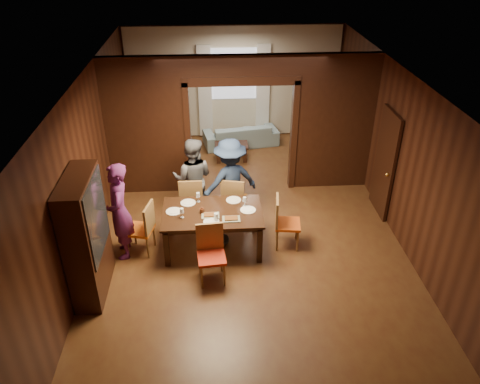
{
  "coord_description": "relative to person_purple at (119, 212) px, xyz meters",
  "views": [
    {
      "loc": [
        -0.59,
        -7.33,
        5.13
      ],
      "look_at": [
        -0.15,
        -0.4,
        1.05
      ],
      "focal_mm": 35.0,
      "sensor_mm": 36.0,
      "label": 1
    }
  ],
  "objects": [
    {
      "name": "wineglass_right",
      "position": [
        2.13,
        0.22,
        -0.02
      ],
      "size": [
        0.08,
        0.08,
        0.18
      ],
      "primitive_type": null,
      "color": "silver",
      "rests_on": "dining_table"
    },
    {
      "name": "wineglass_far",
      "position": [
        1.31,
        0.43,
        -0.02
      ],
      "size": [
        0.08,
        0.08,
        0.18
      ],
      "primitive_type": null,
      "color": "white",
      "rests_on": "dining_table"
    },
    {
      "name": "plate_left",
      "position": [
        0.89,
        0.12,
        -0.11
      ],
      "size": [
        0.27,
        0.27,
        0.01
      ],
      "primitive_type": "cylinder",
      "color": "white",
      "rests_on": "dining_table"
    },
    {
      "name": "chair_near",
      "position": [
        1.52,
        -0.79,
        -0.39
      ],
      "size": [
        0.48,
        0.48,
        0.97
      ],
      "primitive_type": null,
      "rotation": [
        0.0,
        0.0,
        0.09
      ],
      "color": "red",
      "rests_on": "floor"
    },
    {
      "name": "chair_far_r",
      "position": [
        1.98,
        0.95,
        -0.39
      ],
      "size": [
        0.53,
        0.53,
        0.97
      ],
      "primitive_type": null,
      "rotation": [
        0.0,
        0.0,
        2.91
      ],
      "color": "orange",
      "rests_on": "floor"
    },
    {
      "name": "person_navy",
      "position": [
        1.91,
        1.0,
        -0.03
      ],
      "size": [
        1.24,
        0.98,
        1.69
      ],
      "primitive_type": "imported",
      "rotation": [
        0.0,
        0.0,
        3.51
      ],
      "color": "#1D2B49",
      "rests_on": "floor"
    },
    {
      "name": "floor",
      "position": [
        2.2,
        0.62,
        -0.87
      ],
      "size": [
        9.0,
        9.0,
        0.0
      ],
      "primitive_type": "plane",
      "color": "#542A17",
      "rests_on": "ground"
    },
    {
      "name": "room_walls",
      "position": [
        2.2,
        2.51,
        0.63
      ],
      "size": [
        5.52,
        9.01,
        2.9
      ],
      "color": "black",
      "rests_on": "floor"
    },
    {
      "name": "curtain_left",
      "position": [
        1.45,
        5.02,
        0.38
      ],
      "size": [
        0.35,
        0.06,
        2.4
      ],
      "primitive_type": "cube",
      "color": "white",
      "rests_on": "back_wall"
    },
    {
      "name": "curtain_right",
      "position": [
        2.95,
        5.02,
        0.38
      ],
      "size": [
        0.35,
        0.06,
        2.4
      ],
      "primitive_type": "cube",
      "color": "white",
      "rests_on": "back_wall"
    },
    {
      "name": "platter_b",
      "position": [
        1.87,
        -0.19,
        -0.1
      ],
      "size": [
        0.3,
        0.2,
        0.04
      ],
      "primitive_type": "cube",
      "color": "gray",
      "rests_on": "dining_table"
    },
    {
      "name": "plate_right",
      "position": [
        2.17,
        0.08,
        -0.11
      ],
      "size": [
        0.27,
        0.27,
        0.01
      ],
      "primitive_type": "cylinder",
      "color": "white",
      "rests_on": "dining_table"
    },
    {
      "name": "coffee_table",
      "position": [
        2.05,
        3.61,
        -0.67
      ],
      "size": [
        0.8,
        0.5,
        0.4
      ],
      "primitive_type": "cube",
      "color": "black",
      "rests_on": "floor"
    },
    {
      "name": "serving_bowl",
      "position": [
        1.67,
        0.19,
        -0.07
      ],
      "size": [
        0.33,
        0.33,
        0.08
      ],
      "primitive_type": "imported",
      "color": "black",
      "rests_on": "dining_table"
    },
    {
      "name": "sofa",
      "position": [
        2.34,
        4.47,
        -0.6
      ],
      "size": [
        2.0,
        1.06,
        0.55
      ],
      "primitive_type": "imported",
      "rotation": [
        0.0,
        0.0,
        3.32
      ],
      "color": "#829FAB",
      "rests_on": "floor"
    },
    {
      "name": "condiment_jar",
      "position": [
        1.38,
        0.05,
        -0.06
      ],
      "size": [
        0.08,
        0.08,
        0.11
      ],
      "primitive_type": null,
      "color": "#492111",
      "rests_on": "dining_table"
    },
    {
      "name": "wineglass_left",
      "position": [
        1.05,
        -0.07,
        -0.02
      ],
      "size": [
        0.08,
        0.08,
        0.18
      ],
      "primitive_type": null,
      "color": "silver",
      "rests_on": "dining_table"
    },
    {
      "name": "plate_far_l",
      "position": [
        1.13,
        0.38,
        -0.11
      ],
      "size": [
        0.27,
        0.27,
        0.01
      ],
      "primitive_type": "cylinder",
      "color": "silver",
      "rests_on": "dining_table"
    },
    {
      "name": "ceiling",
      "position": [
        2.2,
        0.62,
        2.03
      ],
      "size": [
        5.5,
        9.0,
        0.02
      ],
      "primitive_type": "cube",
      "color": "silver",
      "rests_on": "room_walls"
    },
    {
      "name": "chair_right",
      "position": [
        2.88,
        0.07,
        -0.39
      ],
      "size": [
        0.49,
        0.49,
        0.97
      ],
      "primitive_type": null,
      "rotation": [
        0.0,
        0.0,
        1.45
      ],
      "color": "#EA5716",
      "rests_on": "floor"
    },
    {
      "name": "door_right",
      "position": [
        4.9,
        1.12,
        0.18
      ],
      "size": [
        0.06,
        0.9,
        2.1
      ],
      "primitive_type": "cube",
      "color": "black",
      "rests_on": "floor"
    },
    {
      "name": "platter_a",
      "position": [
        1.52,
        -0.06,
        -0.1
      ],
      "size": [
        0.3,
        0.2,
        0.04
      ],
      "primitive_type": "cube",
      "color": "gray",
      "rests_on": "dining_table"
    },
    {
      "name": "window_far",
      "position": [
        2.2,
        5.06,
        0.83
      ],
      "size": [
        1.2,
        0.03,
        1.3
      ],
      "primitive_type": "cube",
      "color": "silver",
      "rests_on": "back_wall"
    },
    {
      "name": "chair_left",
      "position": [
        0.28,
        0.06,
        -0.39
      ],
      "size": [
        0.53,
        0.53,
        0.97
      ],
      "primitive_type": null,
      "rotation": [
        0.0,
        0.0,
        -1.8
      ],
      "color": "orange",
      "rests_on": "floor"
    },
    {
      "name": "chair_far_l",
      "position": [
        1.16,
        1.01,
        -0.39
      ],
      "size": [
        0.44,
        0.44,
        0.97
      ],
      "primitive_type": null,
      "rotation": [
        0.0,
        0.0,
        3.14
      ],
      "color": "#CC5513",
      "rests_on": "floor"
    },
    {
      "name": "hutch",
      "position": [
        -0.33,
        -0.88,
        0.13
      ],
      "size": [
        0.4,
        1.2,
        2.0
      ],
      "primitive_type": "cube",
      "color": "black",
      "rests_on": "floor"
    },
    {
      "name": "person_grey",
      "position": [
        1.2,
        1.17,
        -0.05
      ],
      "size": [
        0.87,
        0.71,
        1.64
      ],
      "primitive_type": "imported",
      "rotation": [
        0.0,
        0.0,
        3.02
      ],
      "color": "#58585F",
      "rests_on": "floor"
    },
    {
      "name": "plate_far_r",
      "position": [
        1.94,
        0.43,
        -0.11
      ],
      "size": [
        0.27,
        0.27,
        0.01
      ],
      "primitive_type": "cylinder",
      "color": "silver",
      "rests_on": "dining_table"
    },
    {
      "name": "person_purple",
      "position": [
        0.0,
        0.0,
        0.0
      ],
      "size": [
        0.52,
        0.7,
        1.75
      ],
      "primitive_type": "imported",
      "rotation": [
        0.0,
        0.0,
        -1.4
      ],
      "color": "#61215D",
      "rests_on": "floor"
    },
    {
      "name": "tumbler",
      "position": [
        1.62,
        -0.2,
        -0.04
      ],
      "size": [
        0.07,
        0.07,
        0.14
      ],
      "primitive_type": "cylinder",
      "color": "white",
      "rests_on": "dining_table"
    },
    {
      "name": "dining_table",
      "position": [
        1.56,
        0.08,
        -0.49
      ],
      "size": [
        1.73,
        1.07,
        0.76
      ],
      "primitive_type": "cube",
      "color": "black",
      "rests_on": "floor"
    },
    {
      "name": "plate_near",
      "position": [
        1.54,
        -0.24,
        -0.11
      ],
      "size": [
        0.27,
        0.27,
        0.01
      ],
      "primitive_type": "cylinder",
      "color": "silver",
      "rests_on": "dining_table"
    }
  ]
}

